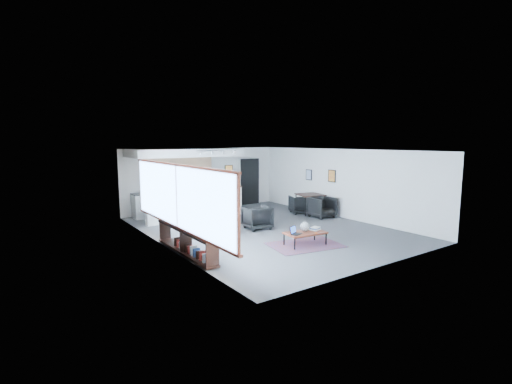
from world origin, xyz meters
TOP-DOWN VIEW (x-y plane):
  - room at (0.00, 0.00)m, footprint 7.02×9.02m
  - window at (-3.46, -0.90)m, footprint 0.10×5.95m
  - console at (-3.30, -1.05)m, footprint 0.35×3.00m
  - kitchenette at (-1.20, 3.71)m, footprint 4.20×1.96m
  - doorway at (2.30, 4.42)m, footprint 1.10×0.12m
  - track_light at (-0.59, 2.20)m, footprint 1.60×0.07m
  - wall_art_lower at (3.47, 0.40)m, footprint 0.03×0.38m
  - wall_art_upper at (3.47, 1.70)m, footprint 0.03×0.34m
  - kilim_rug at (-0.23, -2.17)m, footprint 2.18×1.68m
  - coffee_table at (-0.23, -2.17)m, footprint 1.21×0.75m
  - laptop at (-0.62, -2.17)m, footprint 0.36×0.33m
  - ceramic_pot at (-0.19, -2.11)m, footprint 0.27×0.27m
  - book_stack at (0.17, -2.14)m, footprint 0.34×0.31m
  - coaster at (-0.07, -2.43)m, footprint 0.10×0.10m
  - armchair_left at (-1.70, 0.30)m, footprint 0.84×0.79m
  - armchair_right at (-0.22, 0.20)m, footprint 0.92×0.87m
  - floor_lamp at (-0.36, 1.72)m, footprint 0.53×0.53m
  - dining_table at (3.00, 1.10)m, footprint 1.15×1.15m
  - dining_chair_near at (2.87, 0.29)m, footprint 0.74×0.69m
  - dining_chair_far at (2.75, 1.40)m, footprint 0.84×0.81m
  - microwave at (-0.08, 4.15)m, footprint 0.50×0.29m

SIDE VIEW (x-z plane):
  - kilim_rug at x=-0.23m, z-range 0.00..0.01m
  - console at x=-3.30m, z-range -0.07..0.73m
  - dining_chair_far at x=2.75m, z-range 0.00..0.67m
  - coffee_table at x=-0.23m, z-range 0.16..0.53m
  - dining_chair_near at x=2.87m, z-range 0.00..0.74m
  - coaster at x=-0.07m, z-range 0.37..0.38m
  - armchair_left at x=-1.70m, z-range 0.00..0.82m
  - book_stack at x=0.17m, z-range 0.37..0.46m
  - armchair_right at x=-0.22m, z-range 0.00..0.84m
  - laptop at x=-0.62m, z-range 0.33..0.54m
  - ceramic_pot at x=-0.19m, z-range 0.37..0.64m
  - dining_table at x=3.00m, z-range 0.33..1.12m
  - doorway at x=2.30m, z-range 0.00..2.15m
  - microwave at x=-0.08m, z-range 0.93..1.26m
  - room at x=0.00m, z-range -0.01..2.61m
  - kitchenette at x=-1.20m, z-range 0.08..2.68m
  - floor_lamp at x=-0.36m, z-range 0.61..2.26m
  - window at x=-3.46m, z-range 0.63..2.29m
  - wall_art_upper at x=3.47m, z-range 1.28..1.72m
  - wall_art_lower at x=3.47m, z-range 1.31..1.79m
  - track_light at x=-0.59m, z-range 2.45..2.60m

